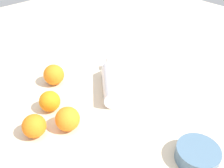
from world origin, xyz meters
The scene contains 7 objects.
ground_plane centered at (0.00, 0.00, 0.00)m, with size 2.40×2.40×0.00m, color beige.
water_bottle centered at (0.05, -0.04, 0.03)m, with size 0.24×0.20×0.07m.
orange_0 centered at (0.10, 0.19, 0.04)m, with size 0.07×0.07×0.07m, color orange.
orange_1 centered at (0.03, 0.29, 0.04)m, with size 0.07×0.07×0.07m, color orange.
orange_2 centered at (-0.01, 0.20, 0.04)m, with size 0.08×0.08×0.08m, color orange.
orange_3 centered at (0.22, 0.10, 0.04)m, with size 0.08×0.08×0.08m, color orange.
ceramic_bowl centered at (-0.34, 0.01, 0.02)m, with size 0.12×0.12×0.04m, color slate.
Camera 1 is at (-0.50, 0.47, 0.57)m, focal length 40.07 mm.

